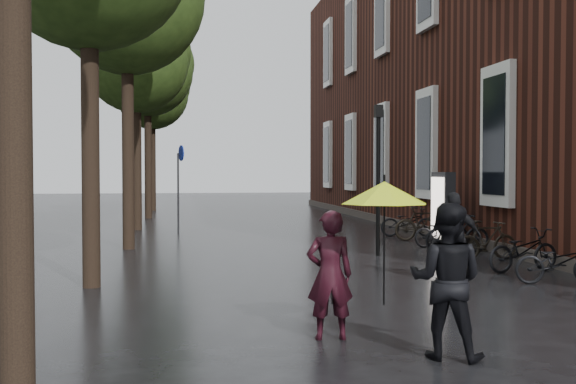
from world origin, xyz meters
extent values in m
cube|color=#38160F|center=(10.50, 19.50, 6.00)|extent=(10.00, 33.00, 12.00)
cube|color=silver|center=(5.45, 10.50, 3.00)|extent=(0.25, 1.60, 3.60)
cube|color=black|center=(5.35, 10.50, 3.00)|extent=(0.10, 1.20, 3.00)
cube|color=silver|center=(5.45, 15.50, 3.00)|extent=(0.25, 1.60, 3.60)
cube|color=black|center=(5.35, 15.50, 3.00)|extent=(0.10, 1.20, 3.00)
cube|color=silver|center=(5.45, 20.50, 3.00)|extent=(0.25, 1.60, 3.60)
cube|color=black|center=(5.35, 20.50, 3.00)|extent=(0.10, 1.20, 3.00)
cube|color=silver|center=(5.45, 20.50, 8.50)|extent=(0.25, 1.60, 3.60)
cube|color=black|center=(5.35, 20.50, 8.50)|extent=(0.10, 1.20, 3.00)
cube|color=silver|center=(5.45, 25.50, 3.00)|extent=(0.25, 1.60, 3.60)
cube|color=black|center=(5.35, 25.50, 3.00)|extent=(0.10, 1.20, 3.00)
cube|color=silver|center=(5.45, 25.50, 8.50)|extent=(0.25, 1.60, 3.60)
cube|color=black|center=(5.35, 25.50, 8.50)|extent=(0.10, 1.20, 3.00)
cube|color=silver|center=(5.45, 30.50, 3.00)|extent=(0.25, 1.60, 3.60)
cube|color=black|center=(5.35, 30.50, 3.00)|extent=(0.10, 1.20, 3.00)
cube|color=silver|center=(5.45, 30.50, 8.50)|extent=(0.25, 1.60, 3.60)
cube|color=black|center=(5.35, 30.50, 8.50)|extent=(0.10, 1.20, 3.00)
cube|color=#3F3833|center=(5.60, 19.50, 0.15)|extent=(0.40, 33.00, 0.30)
cylinder|color=black|center=(-4.00, 1.00, 2.34)|extent=(0.32, 0.32, 4.68)
cylinder|color=black|center=(-4.10, 7.00, 2.25)|extent=(0.32, 0.32, 4.51)
cylinder|color=black|center=(-3.90, 13.00, 2.48)|extent=(0.32, 0.32, 4.95)
cylinder|color=black|center=(-4.05, 19.00, 2.20)|extent=(0.32, 0.32, 4.40)
cylinder|color=black|center=(-3.95, 25.00, 2.39)|extent=(0.32, 0.32, 4.79)
cylinder|color=black|center=(-4.00, 31.00, 2.28)|extent=(0.32, 0.32, 4.57)
imported|color=black|center=(-0.66, 2.65, 0.81)|extent=(0.60, 0.41, 1.61)
imported|color=black|center=(0.45, 1.62, 0.87)|extent=(1.06, 1.00, 1.75)
cylinder|color=black|center=(-0.13, 2.12, 1.18)|extent=(0.02, 0.02, 1.33)
cone|color=#D4F419|center=(-0.13, 2.12, 1.85)|extent=(1.04, 1.04, 0.27)
cylinder|color=black|center=(-0.13, 2.12, 2.02)|extent=(0.02, 0.02, 0.08)
imported|color=black|center=(2.59, 6.46, 0.85)|extent=(1.03, 0.50, 1.71)
imported|color=black|center=(4.41, 5.96, 0.42)|extent=(1.68, 0.90, 0.84)
imported|color=black|center=(4.52, 7.49, 0.45)|extent=(1.82, 0.96, 0.91)
imported|color=black|center=(4.54, 9.20, 0.48)|extent=(1.64, 0.65, 0.96)
imported|color=black|center=(4.49, 10.78, 0.51)|extent=(1.71, 0.49, 1.03)
imported|color=black|center=(4.61, 12.13, 0.42)|extent=(1.65, 0.69, 0.85)
imported|color=black|center=(4.68, 13.84, 0.51)|extent=(1.73, 0.56, 1.03)
imported|color=black|center=(4.69, 15.18, 0.46)|extent=(1.81, 0.85, 0.92)
cube|color=black|center=(4.65, 12.15, 1.04)|extent=(0.28, 1.37, 2.07)
cube|color=white|center=(4.50, 12.15, 1.09)|extent=(0.04, 1.15, 1.70)
cylinder|color=black|center=(2.32, 10.57, 1.75)|extent=(0.10, 0.10, 3.49)
cube|color=black|center=(2.32, 10.57, 3.58)|extent=(0.19, 0.19, 0.31)
sphere|color=#FFE5B2|center=(2.32, 10.57, 3.58)|extent=(0.16, 0.16, 0.16)
cylinder|color=#262628|center=(-2.60, 17.88, 1.36)|extent=(0.07, 0.07, 2.72)
cylinder|color=#0E259C|center=(-2.49, 17.88, 2.72)|extent=(0.03, 0.54, 0.54)
camera|label=1|loc=(-2.48, -5.51, 2.10)|focal=42.00mm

